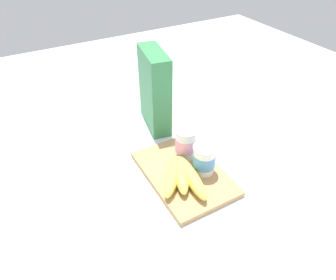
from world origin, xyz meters
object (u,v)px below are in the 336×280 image
Objects in this scene: yogurt_cup_front at (185,143)px; cutting_board at (184,173)px; banana_bunch at (182,175)px; yogurt_cup_back at (204,159)px; cereal_box at (155,91)px.

cutting_board is at bearing -33.55° from yogurt_cup_front.
banana_bunch is (0.09, -0.06, -0.03)m from yogurt_cup_front.
cutting_board is at bearing 139.56° from banana_bunch.
yogurt_cup_front is at bearing 144.10° from banana_bunch.
cutting_board is 3.38× the size of yogurt_cup_back.
cutting_board is 3.11× the size of yogurt_cup_front.
yogurt_cup_back is at bearing 7.32° from yogurt_cup_front.
banana_bunch is at bearing -35.90° from yogurt_cup_front.
banana_bunch reaches higher than cutting_board.
yogurt_cup_front reaches higher than yogurt_cup_back.
cereal_box is 0.23m from yogurt_cup_front.
cutting_board is 0.08m from yogurt_cup_back.
yogurt_cup_front is 0.08m from yogurt_cup_back.
yogurt_cup_front is 1.09× the size of yogurt_cup_back.
yogurt_cup_front reaches higher than banana_bunch.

